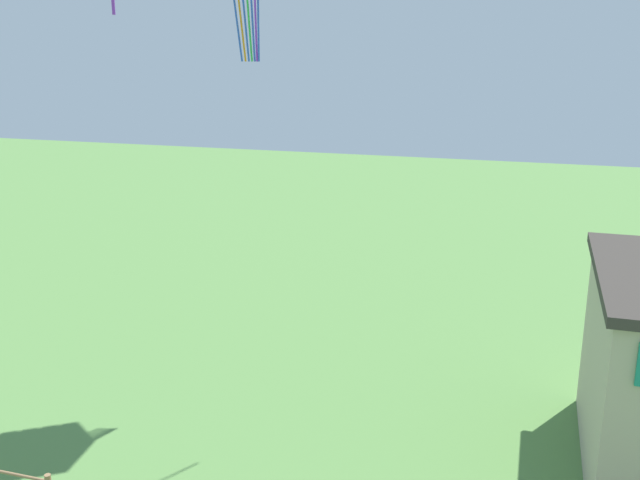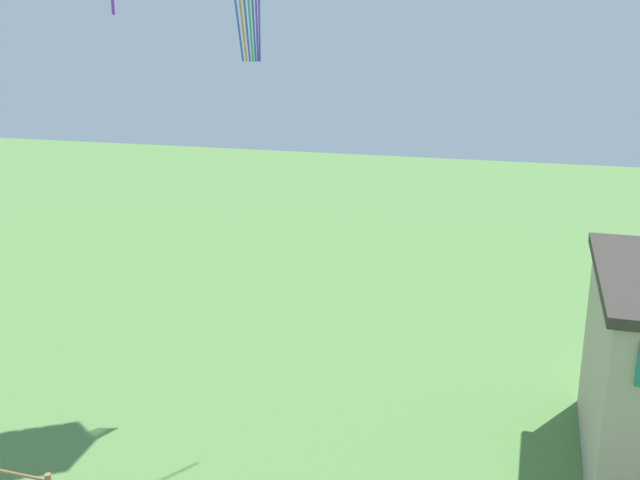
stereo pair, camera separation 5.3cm
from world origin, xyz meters
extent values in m
cylinder|color=blue|center=(-4.26, 15.68, 10.95)|extent=(0.24, 0.43, 2.80)
cylinder|color=orange|center=(-4.13, 15.69, 10.95)|extent=(0.18, 0.44, 2.80)
cylinder|color=blue|center=(-4.01, 15.70, 10.95)|extent=(0.12, 0.45, 2.80)
cylinder|color=green|center=(-3.90, 15.72, 10.95)|extent=(0.05, 0.45, 2.80)
cylinder|color=blue|center=(-3.79, 15.75, 10.95)|extent=(0.12, 0.45, 2.80)
cylinder|color=purple|center=(-3.70, 15.78, 10.95)|extent=(0.18, 0.44, 2.80)
cylinder|color=blue|center=(-3.63, 15.81, 10.95)|extent=(0.24, 0.43, 2.80)
camera|label=1|loc=(3.99, -3.46, 10.14)|focal=40.00mm
camera|label=2|loc=(4.04, -3.44, 10.14)|focal=40.00mm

